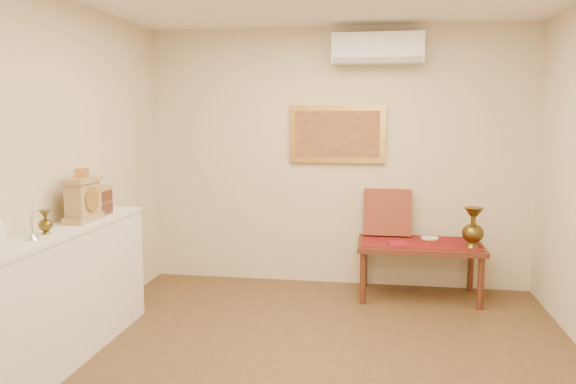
% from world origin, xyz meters
% --- Properties ---
extents(floor, '(4.50, 4.50, 0.00)m').
position_xyz_m(floor, '(0.00, 0.00, 0.00)').
color(floor, brown).
rests_on(floor, ground).
extents(wall_back, '(4.00, 0.02, 2.70)m').
position_xyz_m(wall_back, '(0.00, 2.25, 1.35)').
color(wall_back, beige).
rests_on(wall_back, ground).
extents(wall_front, '(4.00, 0.02, 2.70)m').
position_xyz_m(wall_front, '(0.00, -2.25, 1.35)').
color(wall_front, beige).
rests_on(wall_front, ground).
extents(wall_left, '(0.02, 4.50, 2.70)m').
position_xyz_m(wall_left, '(-2.00, 0.00, 1.35)').
color(wall_left, beige).
rests_on(wall_left, ground).
extents(candlestick, '(0.09, 0.09, 0.19)m').
position_xyz_m(candlestick, '(-1.80, -0.37, 1.08)').
color(candlestick, silver).
rests_on(candlestick, display_ledge).
extents(brass_urn_small, '(0.10, 0.10, 0.22)m').
position_xyz_m(brass_urn_small, '(-1.82, -0.18, 1.09)').
color(brass_urn_small, brown).
rests_on(brass_urn_small, display_ledge).
extents(table_cloth, '(1.14, 0.59, 0.01)m').
position_xyz_m(table_cloth, '(0.85, 1.88, 0.55)').
color(table_cloth, maroon).
rests_on(table_cloth, low_table).
extents(brass_urn_tall, '(0.20, 0.20, 0.46)m').
position_xyz_m(brass_urn_tall, '(1.33, 1.75, 0.79)').
color(brass_urn_tall, brown).
rests_on(brass_urn_tall, table_cloth).
extents(plate, '(0.18, 0.18, 0.01)m').
position_xyz_m(plate, '(0.96, 2.05, 0.56)').
color(plate, white).
rests_on(plate, table_cloth).
extents(menu, '(0.22, 0.28, 0.01)m').
position_xyz_m(menu, '(0.64, 1.74, 0.56)').
color(menu, maroon).
rests_on(menu, table_cloth).
extents(cushion, '(0.48, 0.20, 0.49)m').
position_xyz_m(cushion, '(0.53, 2.14, 0.80)').
color(cushion, maroon).
rests_on(cushion, table_cloth).
extents(display_ledge, '(0.37, 2.02, 0.98)m').
position_xyz_m(display_ledge, '(-1.82, 0.00, 0.49)').
color(display_ledge, white).
rests_on(display_ledge, floor).
extents(mantel_clock, '(0.17, 0.36, 0.41)m').
position_xyz_m(mantel_clock, '(-1.80, 0.29, 1.15)').
color(mantel_clock, tan).
rests_on(mantel_clock, display_ledge).
extents(wooden_chest, '(0.16, 0.21, 0.24)m').
position_xyz_m(wooden_chest, '(-1.81, 0.56, 1.10)').
color(wooden_chest, tan).
rests_on(wooden_chest, display_ledge).
extents(low_table, '(1.20, 0.70, 0.55)m').
position_xyz_m(low_table, '(0.85, 1.88, 0.48)').
color(low_table, '#542719').
rests_on(low_table, floor).
extents(painting, '(1.00, 0.06, 0.60)m').
position_xyz_m(painting, '(0.00, 2.22, 1.60)').
color(painting, gold).
rests_on(painting, wall_back).
extents(ac_unit, '(0.90, 0.25, 0.30)m').
position_xyz_m(ac_unit, '(0.40, 2.12, 2.45)').
color(ac_unit, white).
rests_on(ac_unit, wall_back).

